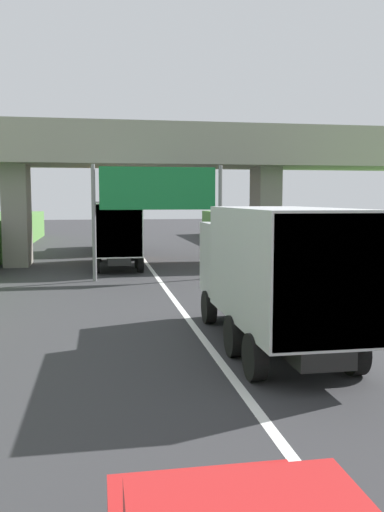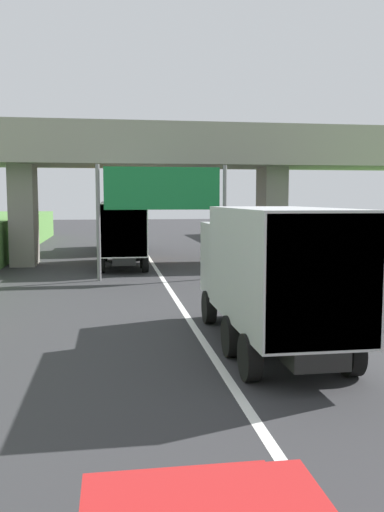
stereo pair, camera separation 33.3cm
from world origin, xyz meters
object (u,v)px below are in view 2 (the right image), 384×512
(truck_orange, at_px, (122,231))
(truck_silver, at_px, (269,270))
(overhead_highway_sign, at_px, (162,196))
(truck_black, at_px, (119,223))

(truck_orange, height_order, truck_silver, same)
(overhead_highway_sign, height_order, truck_orange, overhead_highway_sign)
(truck_silver, bearing_deg, truck_black, 97.12)
(truck_orange, bearing_deg, truck_black, 90.16)
(overhead_highway_sign, height_order, truck_silver, overhead_highway_sign)
(overhead_highway_sign, relative_size, truck_black, 0.81)
(truck_orange, bearing_deg, truck_silver, -79.04)
(overhead_highway_sign, xyz_separation_m, truck_black, (-1.74, 14.09, -1.86))
(truck_black, distance_m, truck_silver, 25.94)
(truck_black, xyz_separation_m, truck_orange, (0.03, -9.26, 0.00))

